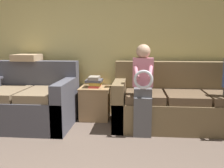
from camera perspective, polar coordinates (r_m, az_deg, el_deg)
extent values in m
cube|color=#DBCC7F|center=(4.17, -4.86, 10.40)|extent=(7.86, 0.06, 2.55)
cube|color=brown|center=(3.75, 16.00, -6.43)|extent=(2.01, 0.87, 0.41)
cube|color=brown|center=(3.98, 15.44, 1.28)|extent=(2.01, 0.20, 0.51)
cube|color=brown|center=(3.66, 1.72, -4.38)|extent=(0.16, 0.87, 0.66)
cube|color=brown|center=(3.53, 7.49, -2.83)|extent=(0.53, 0.63, 0.11)
cube|color=brown|center=(3.60, 16.48, -2.92)|extent=(0.53, 0.63, 0.11)
cube|color=#4C4C56|center=(3.89, -18.68, -5.78)|extent=(1.33, 0.99, 0.44)
cube|color=#4C4C56|center=(4.15, -16.82, 1.78)|extent=(1.33, 0.20, 0.48)
cube|color=#4C4C56|center=(3.66, -10.39, -4.41)|extent=(0.16, 0.99, 0.68)
cube|color=#7A664C|center=(3.85, -22.92, -2.00)|extent=(0.47, 0.75, 0.11)
cube|color=#7A664C|center=(3.64, -15.93, -2.24)|extent=(0.47, 0.75, 0.11)
cube|color=#56565B|center=(3.26, 6.98, -7.58)|extent=(0.23, 0.10, 0.52)
cube|color=#56565B|center=(3.32, 7.02, -1.69)|extent=(0.23, 0.28, 0.11)
cube|color=#D17A8E|center=(3.35, 7.08, 2.68)|extent=(0.27, 0.14, 0.38)
sphere|color=tan|center=(3.32, 7.18, 7.41)|extent=(0.19, 0.19, 0.19)
torus|color=silver|center=(3.09, 7.20, 1.02)|extent=(0.24, 0.04, 0.24)
cylinder|color=#D17A8E|center=(3.21, 5.54, 2.93)|extent=(0.09, 0.30, 0.22)
cylinder|color=#D17A8E|center=(3.21, 8.77, 2.87)|extent=(0.09, 0.30, 0.22)
cube|color=#9E7A51|center=(3.99, -3.85, -4.32)|extent=(0.45, 0.44, 0.51)
cube|color=tan|center=(3.94, -3.89, -0.82)|extent=(0.47, 0.46, 0.02)
cube|color=#BC3833|center=(3.95, -3.92, -0.43)|extent=(0.16, 0.29, 0.03)
cube|color=gold|center=(3.93, -3.81, 0.15)|extent=(0.16, 0.24, 0.05)
cube|color=#4C4C56|center=(3.93, -4.12, 0.79)|extent=(0.25, 0.27, 0.04)
cube|color=gray|center=(3.91, -4.10, 1.39)|extent=(0.16, 0.25, 0.05)
cube|color=tan|center=(4.18, -18.89, 5.74)|extent=(0.38, 0.38, 0.10)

